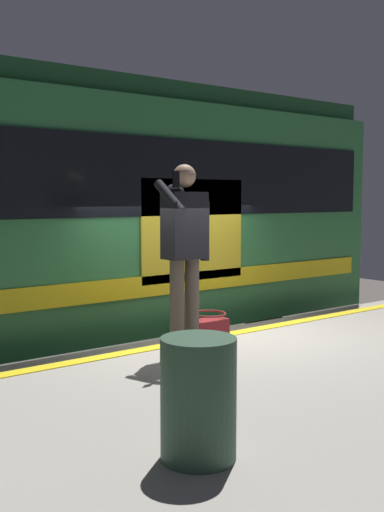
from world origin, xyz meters
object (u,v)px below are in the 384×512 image
at_px(passenger, 184,242).
at_px(trash_bin, 198,399).
at_px(train_carriage, 7,210).
at_px(handbag, 209,330).

height_order(passenger, trash_bin, passenger).
relative_size(train_carriage, trash_bin, 14.14).
xyz_separation_m(train_carriage, handbag, (-1.12, 2.50, -1.20)).
bearing_deg(train_carriage, handbag, 114.15).
distance_m(handbag, trash_bin, 2.71).
relative_size(train_carriage, passenger, 5.53).
bearing_deg(passenger, trash_bin, 55.09).
distance_m(passenger, handbag, 1.00).
relative_size(train_carriage, handbag, 25.54).
height_order(train_carriage, trash_bin, train_carriage).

